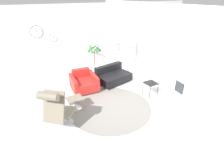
# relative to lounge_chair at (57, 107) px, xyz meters

# --- Properties ---
(ground_plane) EXTENTS (12.00, 12.00, 0.00)m
(ground_plane) POSITION_rel_lounge_chair_xyz_m (1.70, 0.22, -0.71)
(ground_plane) COLOR silver
(wall_back) EXTENTS (12.00, 0.09, 2.80)m
(wall_back) POSITION_rel_lounge_chair_xyz_m (1.69, 3.15, 0.69)
(wall_back) COLOR white
(wall_back) RESTS_ON ground_plane
(wall_right) EXTENTS (0.06, 12.00, 2.80)m
(wall_right) POSITION_rel_lounge_chair_xyz_m (4.88, 0.22, 0.69)
(wall_right) COLOR white
(wall_right) RESTS_ON ground_plane
(round_rug) EXTENTS (2.52, 2.52, 0.01)m
(round_rug) POSITION_rel_lounge_chair_xyz_m (1.61, 0.22, -0.70)
(round_rug) COLOR slate
(round_rug) RESTS_ON ground_plane
(lounge_chair) EXTENTS (0.95, 0.96, 1.25)m
(lounge_chair) POSITION_rel_lounge_chair_xyz_m (0.00, 0.00, 0.00)
(lounge_chair) COLOR #BCBCC1
(lounge_chair) RESTS_ON ground_plane
(ottoman) EXTENTS (0.46, 0.39, 0.36)m
(ottoman) POSITION_rel_lounge_chair_xyz_m (0.68, 0.71, -0.44)
(ottoman) COLOR #BCBCC1
(ottoman) RESTS_ON ground_plane
(armchair_red) EXTENTS (0.97, 1.01, 0.69)m
(armchair_red) POSITION_rel_lounge_chair_xyz_m (1.37, 1.69, -0.45)
(armchair_red) COLOR silver
(armchair_red) RESTS_ON ground_plane
(couch_low) EXTENTS (1.36, 1.02, 0.62)m
(couch_low) POSITION_rel_lounge_chair_xyz_m (2.60, 1.71, -0.48)
(couch_low) COLOR black
(couch_low) RESTS_ON ground_plane
(side_table) EXTENTS (0.39, 0.39, 0.49)m
(side_table) POSITION_rel_lounge_chair_xyz_m (3.12, 0.13, -0.28)
(side_table) COLOR black
(side_table) RESTS_ON ground_plane
(crt_television) EXTENTS (0.50, 0.50, 0.58)m
(crt_television) POSITION_rel_lounge_chair_xyz_m (4.10, -0.45, -0.39)
(crt_television) COLOR #B7B7B7
(crt_television) RESTS_ON ground_plane
(potted_plant) EXTENTS (0.64, 0.64, 1.38)m
(potted_plant) POSITION_rel_lounge_chair_xyz_m (2.32, 2.71, 0.00)
(potted_plant) COLOR silver
(potted_plant) RESTS_ON ground_plane
(shelf_unit) EXTENTS (1.34, 0.28, 1.91)m
(shelf_unit) POSITION_rel_lounge_chair_xyz_m (3.73, 2.84, 0.33)
(shelf_unit) COLOR #BCBCC1
(shelf_unit) RESTS_ON ground_plane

